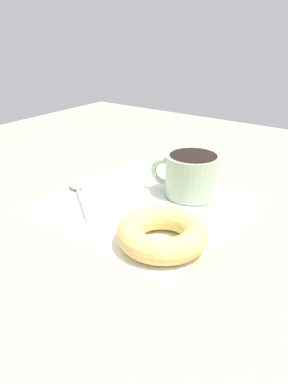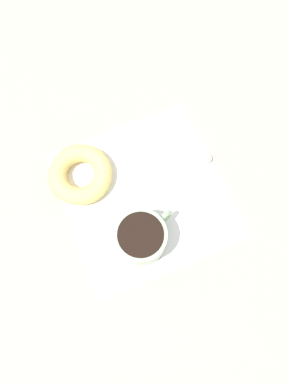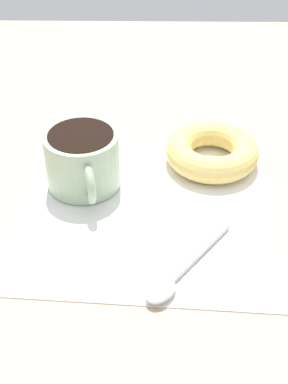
{
  "view_description": "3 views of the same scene",
  "coord_description": "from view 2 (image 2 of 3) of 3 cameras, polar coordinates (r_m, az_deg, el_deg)",
  "views": [
    {
      "loc": [
        41.95,
        32.84,
        26.11
      ],
      "look_at": [
        -0.59,
        2.16,
        2.3
      ],
      "focal_mm": 35.0,
      "sensor_mm": 36.0,
      "label": 1
    },
    {
      "loc": [
        -17.88,
        10.72,
        65.91
      ],
      "look_at": [
        -0.59,
        2.16,
        2.3
      ],
      "focal_mm": 35.0,
      "sensor_mm": 36.0,
      "label": 2
    },
    {
      "loc": [
        0.15,
        -44.68,
        39.36
      ],
      "look_at": [
        -0.59,
        2.16,
        2.3
      ],
      "focal_mm": 50.0,
      "sensor_mm": 36.0,
      "label": 3
    }
  ],
  "objects": [
    {
      "name": "napkin",
      "position": [
        0.69,
        -0.0,
        -0.52
      ],
      "size": [
        30.38,
        30.38,
        0.3
      ],
      "primitive_type": "cube",
      "rotation": [
        0.0,
        0.0,
        -0.06
      ],
      "color": "white",
      "rests_on": "ground_plane"
    },
    {
      "name": "donut",
      "position": [
        0.69,
        -9.66,
        2.66
      ],
      "size": [
        11.64,
        11.64,
        3.3
      ],
      "primitive_type": "torus",
      "color": "#E5C66B",
      "rests_on": "napkin"
    },
    {
      "name": "spoon",
      "position": [
        0.71,
        7.34,
        5.56
      ],
      "size": [
        9.69,
        11.92,
        0.9
      ],
      "color": "#B7B2A8",
      "rests_on": "napkin"
    },
    {
      "name": "ground_plane",
      "position": [
        0.7,
        1.37,
        0.38
      ],
      "size": [
        120.0,
        120.0,
        2.0
      ],
      "primitive_type": "cube",
      "color": "tan"
    },
    {
      "name": "coffee_cup",
      "position": [
        0.63,
        -0.39,
        -6.93
      ],
      "size": [
        8.73,
        11.31,
        6.82
      ],
      "color": "#9EB793",
      "rests_on": "napkin"
    }
  ]
}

